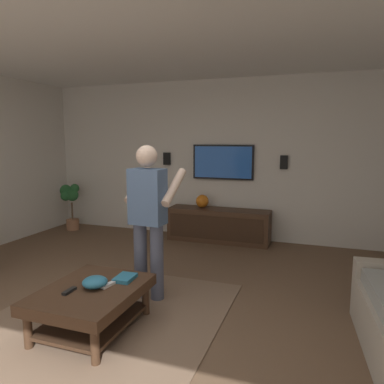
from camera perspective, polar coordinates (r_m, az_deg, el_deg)
name	(u,v)px	position (r m, az deg, el deg)	size (l,w,h in m)	color
ground_plane	(109,330)	(3.53, -13.04, -20.62)	(8.10, 8.10, 0.00)	brown
wall_back_tv	(215,160)	(6.25, 3.65, 5.17)	(0.10, 6.40, 2.71)	silver
ceiling_slab	(98,4)	(3.27, -14.81, 27.01)	(6.95, 6.40, 0.10)	white
area_rug	(105,319)	(3.70, -13.66, -19.08)	(2.40, 2.13, 0.01)	#7A604C
coffee_table	(91,299)	(3.43, -15.73, -16.10)	(1.00, 0.80, 0.40)	#422B1C
media_console	(219,225)	(6.04, 4.25, -5.29)	(0.45, 1.70, 0.55)	#422B1C
tv	(223,162)	(6.12, 4.95, 4.77)	(0.05, 1.05, 0.59)	black
person_standing	(149,213)	(3.79, -6.93, -3.34)	(0.56, 0.56, 1.64)	#4C5166
potted_plant_tall	(70,201)	(7.10, -18.83, -1.35)	(0.30, 0.34, 0.87)	#9E6B4C
bowl	(95,282)	(3.37, -15.22, -13.68)	(0.22, 0.22, 0.10)	teal
remote_white	(108,285)	(3.38, -13.23, -14.23)	(0.15, 0.04, 0.02)	white
remote_black	(69,291)	(3.34, -18.96, -14.68)	(0.15, 0.04, 0.02)	black
book	(125,278)	(3.48, -10.63, -13.31)	(0.22, 0.16, 0.04)	teal
vase_round	(202,201)	(6.09, 1.65, -1.46)	(0.22, 0.22, 0.22)	orange
wall_speaker_left	(284,162)	(5.96, 14.44, 4.61)	(0.06, 0.12, 0.22)	black
wall_speaker_right	(167,159)	(6.47, -4.02, 5.31)	(0.06, 0.12, 0.22)	black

